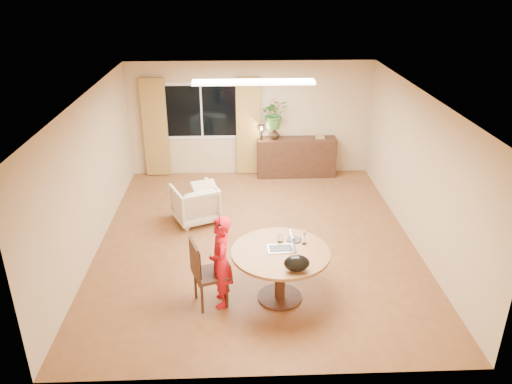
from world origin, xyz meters
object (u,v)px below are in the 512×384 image
dining_table (280,261)px  dining_chair (210,272)px  armchair (195,203)px  sideboard (296,157)px  child (221,262)px

dining_table → dining_chair: dining_chair is taller
dining_table → armchair: bearing=118.9°
dining_chair → sideboard: bearing=51.3°
dining_table → sideboard: (0.77, 4.73, -0.18)m
dining_table → dining_chair: size_ratio=1.37×
armchair → sideboard: sideboard is taller
dining_chair → armchair: size_ratio=1.29×
child → armchair: child is taller
sideboard → dining_chair: bearing=-110.2°
dining_table → sideboard: size_ratio=0.78×
dining_chair → child: size_ratio=0.75×
dining_table → sideboard: bearing=80.8°
dining_table → child: size_ratio=1.02×
dining_table → child: child is taller
sideboard → armchair: bearing=-134.6°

